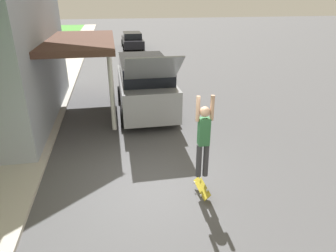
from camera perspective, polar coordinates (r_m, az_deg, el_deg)
name	(u,v)px	position (r m, az deg, el deg)	size (l,w,h in m)	color
ground_plane	(147,184)	(7.85, -4.11, -11.01)	(120.00, 120.00, 0.00)	#49494C
sidewalk	(43,111)	(13.52, -22.64, 2.74)	(1.80, 80.00, 0.10)	#ADA89E
suv_parked	(145,85)	(12.27, -4.42, 7.87)	(2.18, 5.50, 2.83)	gray
car_down_street	(132,40)	(28.51, -6.81, 15.88)	(1.89, 4.55, 1.40)	black
skateboarder	(204,137)	(6.79, 6.80, -2.00)	(0.41, 0.23, 2.00)	#38383D
skateboard	(202,187)	(7.37, 6.45, -11.54)	(0.25, 0.78, 0.26)	#A89323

